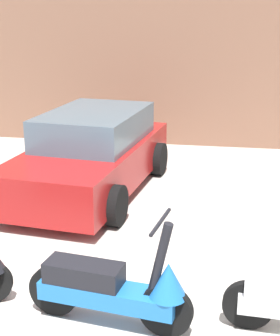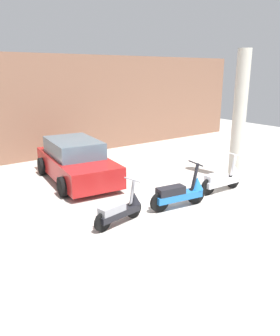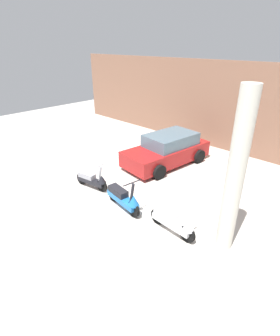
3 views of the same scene
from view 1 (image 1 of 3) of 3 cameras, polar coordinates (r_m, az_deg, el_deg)
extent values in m
cube|color=#845B47|center=(10.96, 2.42, 12.89)|extent=(19.60, 0.12, 3.99)
cylinder|color=black|center=(4.79, 2.86, -15.51)|extent=(0.51, 0.16, 0.50)
cylinder|color=black|center=(5.14, -9.49, -13.25)|extent=(0.51, 0.16, 0.50)
cube|color=#1E66B2|center=(4.90, -3.58, -13.80)|extent=(1.34, 0.49, 0.17)
cube|color=black|center=(4.89, -6.23, -11.46)|extent=(0.76, 0.39, 0.20)
cylinder|color=black|center=(4.55, 2.24, -10.07)|extent=(0.24, 0.12, 0.71)
cylinder|color=black|center=(4.40, 2.29, -5.98)|extent=(0.12, 0.58, 0.03)
cone|color=#1E66B2|center=(4.62, 3.16, -12.29)|extent=(0.38, 0.38, 0.33)
cylinder|color=black|center=(4.99, 11.86, -14.62)|extent=(0.47, 0.11, 0.47)
cube|color=maroon|center=(8.22, -5.47, 0.50)|extent=(1.99, 3.92, 0.63)
cube|color=slate|center=(8.28, -5.01, 4.65)|extent=(1.61, 2.25, 0.49)
cylinder|color=black|center=(6.98, -2.75, -4.17)|extent=(0.26, 0.59, 0.57)
cylinder|color=black|center=(7.64, -14.39, -2.78)|extent=(0.26, 0.59, 0.57)
cylinder|color=black|center=(9.10, 2.06, 1.02)|extent=(0.26, 0.59, 0.57)
cylinder|color=black|center=(9.61, -7.39, 1.78)|extent=(0.26, 0.59, 0.57)
camera|label=2|loc=(6.57, -95.29, 2.94)|focal=35.00mm
camera|label=3|loc=(4.54, 112.93, 18.07)|focal=28.00mm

